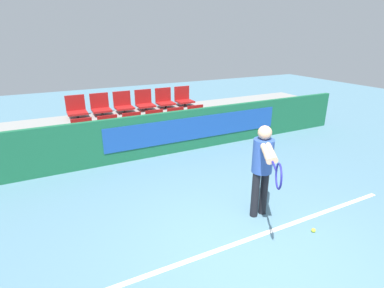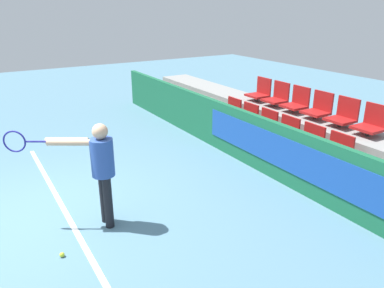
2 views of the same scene
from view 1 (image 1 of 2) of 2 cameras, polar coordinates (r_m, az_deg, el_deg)
ground_plane at (r=4.53m, az=12.51°, el=-20.35°), size 30.00×30.00×0.00m
court_baseline at (r=4.76m, az=9.53°, el=-17.83°), size 6.20×0.08×0.01m
barrier_wall at (r=7.49m, az=-7.01°, el=1.68°), size 12.12×0.14×1.09m
bleacher_tier_front at (r=8.08m, az=-8.46°, el=0.42°), size 11.72×0.91×0.41m
bleacher_tier_middle at (r=8.84m, az=-10.45°, el=3.46°), size 11.72×0.91×0.82m
stadium_chair_0 at (r=7.75m, az=-19.97°, el=1.95°), size 0.49×0.45×0.57m
stadium_chair_1 at (r=7.84m, az=-15.45°, el=2.64°), size 0.49×0.45×0.57m
stadium_chair_2 at (r=7.97m, az=-11.06°, el=3.30°), size 0.49×0.45×0.57m
stadium_chair_3 at (r=8.16m, az=-6.83°, el=3.92°), size 0.49×0.45×0.57m
stadium_chair_4 at (r=8.38m, az=-2.80°, el=4.49°), size 0.49×0.45×0.57m
stadium_chair_5 at (r=8.64m, az=1.01°, el=5.00°), size 0.49×0.45×0.57m
stadium_chair_6 at (r=8.53m, az=-21.15°, el=6.28°), size 0.49×0.45×0.57m
stadium_chair_7 at (r=8.61m, az=-17.01°, el=6.88°), size 0.49×0.45×0.57m
stadium_chair_8 at (r=8.73m, az=-12.95°, el=7.43°), size 0.49×0.45×0.57m
stadium_chair_9 at (r=8.89m, az=-9.01°, el=7.93°), size 0.49×0.45×0.57m
stadium_chair_10 at (r=9.10m, az=-5.23°, el=8.37°), size 0.49×0.45×0.57m
stadium_chair_11 at (r=9.35m, az=-1.62°, el=8.76°), size 0.49×0.45×0.57m
tennis_player at (r=4.89m, az=13.35°, el=-3.63°), size 0.89×1.34×1.59m
tennis_ball at (r=5.22m, az=22.13°, el=-14.98°), size 0.07×0.07×0.07m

